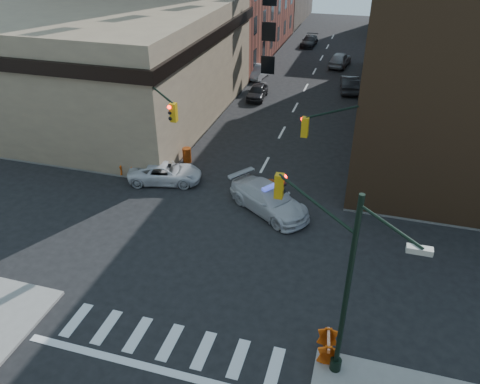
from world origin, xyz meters
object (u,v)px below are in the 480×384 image
Objects in this scene: parked_car_wfar at (259,72)px; barricade_nw_a at (155,161)px; barrel_road at (270,188)px; barricade_se_a at (328,346)px; parked_car_wnear at (257,92)px; parked_car_enear at (349,84)px; pedestrian_a at (134,141)px; pickup at (165,173)px; pedestrian_b at (123,152)px; police_car at (269,199)px; barrel_bank at (187,155)px.

parked_car_wfar reaches higher than barricade_nw_a.
barricade_se_a reaches higher than barrel_road.
parked_car_wnear is 0.98× the size of parked_car_wfar.
parked_car_wnear is at bearing 21.82° from parked_car_enear.
barrel_road is at bearing -8.74° from barricade_nw_a.
barricade_nw_a is (-8.56, 1.28, 0.10)m from barrel_road.
barrel_road is at bearing -75.49° from parked_car_wnear.
barrel_road is at bearing -11.95° from pedestrian_a.
pedestrian_a is at bearing -113.59° from parked_car_wnear.
pickup is 24.11m from parked_car_wfar.
pedestrian_b is at bearing -92.84° from parked_car_wfar.
pickup is at bearing -35.88° from pedestrian_a.
barrel_road is 0.83× the size of barricade_nw_a.
barrel_road is 0.85× the size of barricade_se_a.
parked_car_wnear is 18.22m from barrel_road.
parked_car_enear is (10.14, 22.30, 0.11)m from pickup.
parked_car_wnear is 6.65m from parked_car_wfar.
barricade_se_a is at bearing -64.30° from parked_car_wfar.
barricade_nw_a is (-3.24, -16.15, -0.06)m from parked_car_wnear.
parked_car_enear is 2.52× the size of pedestrian_b.
police_car is at bearing -79.45° from barrel_road.
parked_car_wnear is 3.17× the size of barricade_nw_a.
parked_car_wfar is 22.69m from barricade_nw_a.
parked_car_enear is at bearing 60.65° from barricade_nw_a.
parked_car_wfar is (-1.49, 6.48, -0.01)m from parked_car_wnear.
police_car is 2.90× the size of pedestrian_a.
barrel_bank is 2.38m from barricade_nw_a.
barrel_road is (-3.03, -22.10, -0.25)m from parked_car_enear.
barricade_nw_a is (-1.45, 1.48, -0.04)m from pickup.
barrel_bank is at bearing -82.78° from parked_car_wfar.
police_car is 4.43× the size of barricade_nw_a.
parked_car_wfar is 3.25× the size of barricade_nw_a.
pedestrian_b is 1.51× the size of barricade_se_a.
pedestrian_b is 4.49m from barrel_bank.
police_car is 5.14× the size of barrel_bank.
barricade_nw_a reaches higher than barrel_road.
parked_car_enear reaches higher than pickup.
pedestrian_b is at bearing -155.51° from barrel_bank.
barrel_road is 12.76m from barricade_se_a.
parked_car_wfar is 3.30× the size of barricade_se_a.
barrel_road is at bearing 8.45° from pedestrian_b.
pedestrian_b is (-13.90, -21.05, 0.31)m from parked_car_enear.
parked_car_wnear is 15.62m from pedestrian_a.
pedestrian_b is at bearing 43.92° from barricade_se_a.
police_car is at bearing -67.23° from parked_car_wfar.
barricade_se_a is at bearing -146.81° from pickup.
parked_car_wfar is at bearing -14.22° from pickup.
barrel_bank is (-9.84, -19.21, -0.24)m from parked_car_enear.
pedestrian_a is 1.82m from pedestrian_b.
barrel_bank is (-1.49, -14.53, -0.14)m from parked_car_wnear.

